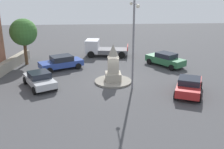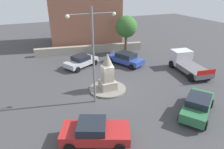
{
  "view_description": "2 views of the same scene",
  "coord_description": "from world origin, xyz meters",
  "px_view_note": "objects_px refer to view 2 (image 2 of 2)",
  "views": [
    {
      "loc": [
        -22.13,
        1.69,
        8.2
      ],
      "look_at": [
        -0.85,
        0.17,
        1.02
      ],
      "focal_mm": 41.34,
      "sensor_mm": 36.0,
      "label": 1
    },
    {
      "loc": [
        -6.01,
        -15.18,
        8.95
      ],
      "look_at": [
        0.56,
        0.29,
        1.32
      ],
      "focal_mm": 32.07,
      "sensor_mm": 36.0,
      "label": 2
    }
  ],
  "objects_px": {
    "monument": "(107,73)",
    "car_red_parked_right": "(95,132)",
    "streetlamp": "(93,48)",
    "car_silver_near_island": "(81,61)",
    "corner_building": "(84,14)",
    "car_blue_approaching": "(125,58)",
    "truck_white_passing": "(186,63)",
    "tree_near_wall": "(126,27)",
    "car_green_parked_left": "(198,105)"
  },
  "relations": [
    {
      "from": "car_red_parked_right",
      "to": "car_silver_near_island",
      "type": "bearing_deg",
      "value": 78.73
    },
    {
      "from": "corner_building",
      "to": "car_blue_approaching",
      "type": "bearing_deg",
      "value": -81.49
    },
    {
      "from": "tree_near_wall",
      "to": "corner_building",
      "type": "bearing_deg",
      "value": 117.49
    },
    {
      "from": "streetlamp",
      "to": "corner_building",
      "type": "height_order",
      "value": "corner_building"
    },
    {
      "from": "monument",
      "to": "car_silver_near_island",
      "type": "bearing_deg",
      "value": 96.6
    },
    {
      "from": "car_silver_near_island",
      "to": "car_green_parked_left",
      "type": "bearing_deg",
      "value": -66.4
    },
    {
      "from": "streetlamp",
      "to": "tree_near_wall",
      "type": "xyz_separation_m",
      "value": [
        8.24,
        10.81,
        -0.98
      ]
    },
    {
      "from": "monument",
      "to": "corner_building",
      "type": "xyz_separation_m",
      "value": [
        2.69,
        16.65,
        3.03
      ]
    },
    {
      "from": "car_silver_near_island",
      "to": "car_blue_approaching",
      "type": "relative_size",
      "value": 0.91
    },
    {
      "from": "monument",
      "to": "tree_near_wall",
      "type": "height_order",
      "value": "tree_near_wall"
    },
    {
      "from": "car_silver_near_island",
      "to": "car_red_parked_right",
      "type": "distance_m",
      "value": 12.6
    },
    {
      "from": "car_silver_near_island",
      "to": "corner_building",
      "type": "height_order",
      "value": "corner_building"
    },
    {
      "from": "monument",
      "to": "corner_building",
      "type": "height_order",
      "value": "corner_building"
    },
    {
      "from": "car_green_parked_left",
      "to": "corner_building",
      "type": "distance_m",
      "value": 23.2
    },
    {
      "from": "streetlamp",
      "to": "car_blue_approaching",
      "type": "relative_size",
      "value": 1.57
    },
    {
      "from": "car_blue_approaching",
      "to": "corner_building",
      "type": "height_order",
      "value": "corner_building"
    },
    {
      "from": "car_silver_near_island",
      "to": "car_blue_approaching",
      "type": "xyz_separation_m",
      "value": [
        5.16,
        -1.28,
        0.05
      ]
    },
    {
      "from": "monument",
      "to": "streetlamp",
      "type": "distance_m",
      "value": 3.73
    },
    {
      "from": "streetlamp",
      "to": "corner_building",
      "type": "relative_size",
      "value": 0.74
    },
    {
      "from": "streetlamp",
      "to": "car_red_parked_right",
      "type": "height_order",
      "value": "streetlamp"
    },
    {
      "from": "car_silver_near_island",
      "to": "car_blue_approaching",
      "type": "bearing_deg",
      "value": -13.95
    },
    {
      "from": "car_red_parked_right",
      "to": "tree_near_wall",
      "type": "bearing_deg",
      "value": 57.42
    },
    {
      "from": "car_green_parked_left",
      "to": "truck_white_passing",
      "type": "bearing_deg",
      "value": 53.77
    },
    {
      "from": "corner_building",
      "to": "car_green_parked_left",
      "type": "bearing_deg",
      "value": -84.85
    },
    {
      "from": "streetlamp",
      "to": "tree_near_wall",
      "type": "distance_m",
      "value": 13.63
    },
    {
      "from": "monument",
      "to": "car_green_parked_left",
      "type": "relative_size",
      "value": 0.73
    },
    {
      "from": "streetlamp",
      "to": "car_green_parked_left",
      "type": "distance_m",
      "value": 8.83
    },
    {
      "from": "car_blue_approaching",
      "to": "car_green_parked_left",
      "type": "bearing_deg",
      "value": -88.3
    },
    {
      "from": "streetlamp",
      "to": "car_red_parked_right",
      "type": "xyz_separation_m",
      "value": [
        -1.48,
        -4.4,
        -3.86
      ]
    },
    {
      "from": "monument",
      "to": "car_silver_near_island",
      "type": "xyz_separation_m",
      "value": [
        -0.75,
        6.45,
        -0.94
      ]
    },
    {
      "from": "monument",
      "to": "car_red_parked_right",
      "type": "relative_size",
      "value": 0.74
    },
    {
      "from": "car_silver_near_island",
      "to": "car_red_parked_right",
      "type": "bearing_deg",
      "value": -101.27
    },
    {
      "from": "truck_white_passing",
      "to": "car_red_parked_right",
      "type": "bearing_deg",
      "value": -152.97
    },
    {
      "from": "car_silver_near_island",
      "to": "truck_white_passing",
      "type": "xyz_separation_m",
      "value": [
        10.5,
        -5.75,
        0.24
      ]
    },
    {
      "from": "car_red_parked_right",
      "to": "truck_white_passing",
      "type": "bearing_deg",
      "value": 27.03
    },
    {
      "from": "corner_building",
      "to": "tree_near_wall",
      "type": "bearing_deg",
      "value": -62.51
    },
    {
      "from": "car_silver_near_island",
      "to": "corner_building",
      "type": "relative_size",
      "value": 0.43
    },
    {
      "from": "car_silver_near_island",
      "to": "tree_near_wall",
      "type": "bearing_deg",
      "value": 21.47
    },
    {
      "from": "car_silver_near_island",
      "to": "car_red_parked_right",
      "type": "relative_size",
      "value": 0.97
    },
    {
      "from": "car_green_parked_left",
      "to": "car_red_parked_right",
      "type": "distance_m",
      "value": 7.96
    },
    {
      "from": "car_blue_approaching",
      "to": "corner_building",
      "type": "relative_size",
      "value": 0.47
    },
    {
      "from": "corner_building",
      "to": "tree_near_wall",
      "type": "xyz_separation_m",
      "value": [
        3.82,
        -7.34,
        -1.07
      ]
    },
    {
      "from": "monument",
      "to": "tree_near_wall",
      "type": "distance_m",
      "value": 11.53
    },
    {
      "from": "tree_near_wall",
      "to": "truck_white_passing",
      "type": "bearing_deg",
      "value": -69.39
    },
    {
      "from": "car_red_parked_right",
      "to": "tree_near_wall",
      "type": "height_order",
      "value": "tree_near_wall"
    },
    {
      "from": "streetlamp",
      "to": "corner_building",
      "type": "distance_m",
      "value": 18.68
    },
    {
      "from": "car_red_parked_right",
      "to": "truck_white_passing",
      "type": "relative_size",
      "value": 0.82
    },
    {
      "from": "monument",
      "to": "truck_white_passing",
      "type": "distance_m",
      "value": 9.8
    },
    {
      "from": "car_silver_near_island",
      "to": "tree_near_wall",
      "type": "relative_size",
      "value": 0.86
    },
    {
      "from": "streetlamp",
      "to": "corner_building",
      "type": "bearing_deg",
      "value": 76.32
    }
  ]
}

